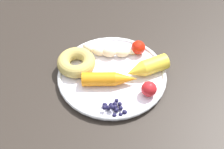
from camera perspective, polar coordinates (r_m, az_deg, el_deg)
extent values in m
cube|color=black|center=(0.88, -1.36, 1.08)|extent=(1.06, 0.90, 0.03)
cube|color=black|center=(1.57, -8.63, 7.50)|extent=(0.05, 0.05, 0.70)
cylinder|color=silver|center=(0.84, 0.00, -0.27)|extent=(0.27, 0.27, 0.01)
torus|color=silver|center=(0.83, 0.00, 0.00)|extent=(0.28, 0.28, 0.01)
ellipsoid|color=beige|center=(0.89, -4.17, 4.75)|extent=(0.04, 0.02, 0.02)
ellipsoid|color=beige|center=(0.88, -2.35, 4.16)|extent=(0.04, 0.03, 0.02)
ellipsoid|color=beige|center=(0.87, -0.24, 3.95)|extent=(0.05, 0.04, 0.03)
ellipsoid|color=beige|center=(0.87, 1.93, 3.91)|extent=(0.05, 0.04, 0.02)
ellipsoid|color=beige|center=(0.88, 3.93, 4.27)|extent=(0.04, 0.04, 0.02)
cylinder|color=orange|center=(0.80, -2.41, -0.83)|extent=(0.09, 0.07, 0.03)
cone|color=orange|center=(0.80, 2.51, -0.78)|extent=(0.07, 0.06, 0.03)
cylinder|color=yellow|center=(0.84, 7.54, 1.72)|extent=(0.07, 0.08, 0.04)
cone|color=yellow|center=(0.82, 4.08, 0.55)|extent=(0.06, 0.06, 0.04)
torus|color=tan|center=(0.84, -6.34, 2.15)|extent=(0.10, 0.10, 0.03)
sphere|color=#191638|center=(0.77, 1.39, -5.25)|extent=(0.01, 0.01, 0.01)
sphere|color=#191638|center=(0.76, 0.76, -6.31)|extent=(0.01, 0.01, 0.01)
sphere|color=#191638|center=(0.77, -0.16, -5.41)|extent=(0.01, 0.01, 0.01)
sphere|color=#191638|center=(0.77, -1.30, -5.41)|extent=(0.01, 0.01, 0.01)
sphere|color=#191638|center=(0.76, 0.52, -5.77)|extent=(0.01, 0.01, 0.01)
sphere|color=#191638|center=(0.75, 1.54, -7.11)|extent=(0.01, 0.01, 0.01)
sphere|color=#191638|center=(0.77, 0.82, -4.63)|extent=(0.01, 0.01, 0.01)
sphere|color=#191638|center=(0.77, 0.53, -5.23)|extent=(0.01, 0.01, 0.01)
sphere|color=#191638|center=(0.75, 0.43, -7.25)|extent=(0.01, 0.01, 0.01)
sphere|color=#191638|center=(0.75, 2.26, -6.69)|extent=(0.01, 0.01, 0.01)
sphere|color=#191638|center=(0.76, -0.64, -5.91)|extent=(0.01, 0.01, 0.01)
sphere|color=#191638|center=(0.76, 1.56, -5.95)|extent=(0.01, 0.01, 0.01)
sphere|color=#191638|center=(0.75, -0.01, -5.77)|extent=(0.01, 0.01, 0.01)
sphere|color=#191638|center=(0.75, -1.36, -5.86)|extent=(0.01, 0.01, 0.01)
sphere|color=red|center=(0.88, 4.68, 4.80)|extent=(0.04, 0.04, 0.04)
sphere|color=red|center=(0.78, 6.57, -2.57)|extent=(0.04, 0.04, 0.04)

